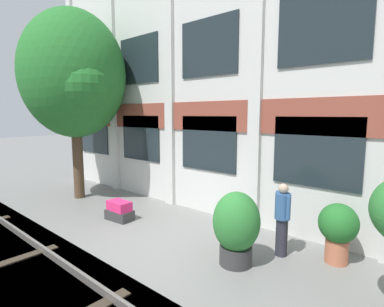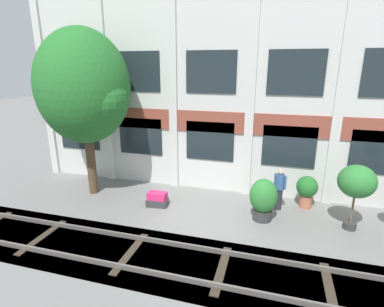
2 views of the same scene
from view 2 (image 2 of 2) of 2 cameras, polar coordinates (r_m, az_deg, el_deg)
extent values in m
plane|color=slate|center=(11.43, 0.22, -11.87)|extent=(80.00, 80.00, 0.00)
cube|color=silver|center=(12.95, 3.84, 11.37)|extent=(16.42, 0.50, 8.55)
cube|color=brown|center=(12.85, 3.48, 6.05)|extent=(16.42, 0.06, 0.90)
cube|color=silver|center=(16.49, -26.12, 10.88)|extent=(0.36, 0.16, 8.55)
cube|color=silver|center=(14.53, -16.20, 11.33)|extent=(0.36, 0.16, 8.55)
cube|color=silver|center=(13.10, -3.64, 11.43)|extent=(0.36, 0.16, 8.55)
cube|color=silver|center=(12.40, 11.09, 10.87)|extent=(0.36, 0.16, 8.55)
cube|color=silver|center=(12.55, 26.39, 9.54)|extent=(0.36, 0.16, 8.55)
cube|color=#1E282D|center=(15.76, -20.64, 3.83)|extent=(2.10, 0.04, 1.70)
cube|color=#1E282D|center=(14.08, -9.77, 3.23)|extent=(2.10, 0.04, 1.70)
cube|color=#1E282D|center=(13.02, 3.40, 2.36)|extent=(2.10, 0.04, 1.70)
cube|color=#1E282D|center=(12.75, 17.96, 1.25)|extent=(2.10, 0.04, 1.70)
cube|color=#1E282D|center=(13.31, 32.19, 0.09)|extent=(2.10, 0.04, 1.70)
cube|color=#1E282D|center=(15.44, -21.76, 14.37)|extent=(2.10, 0.04, 1.70)
cube|color=#1E282D|center=(13.71, -10.38, 15.10)|extent=(2.10, 0.04, 1.70)
cube|color=#1E282D|center=(12.63, 3.64, 15.22)|extent=(2.10, 0.04, 1.70)
cube|color=#1E282D|center=(12.35, 19.19, 14.34)|extent=(2.10, 0.04, 1.70)
cube|color=#4C473F|center=(9.33, -4.60, -20.27)|extent=(24.42, 2.80, 0.28)
cube|color=#605B56|center=(8.67, -6.42, -21.83)|extent=(24.42, 0.07, 0.15)
cube|color=#605B56|center=(9.76, -3.10, -16.85)|extent=(24.42, 0.07, 0.15)
cube|color=#382D23|center=(11.33, -26.61, -13.98)|extent=(0.24, 2.10, 0.03)
cube|color=#382D23|center=(9.66, -11.68, -18.03)|extent=(0.24, 2.10, 0.03)
cube|color=#382D23|center=(8.90, 5.65, -21.12)|extent=(0.24, 2.10, 0.03)
cube|color=#382D23|center=(8.98, 24.70, -22.42)|extent=(0.24, 2.10, 0.03)
cylinder|color=#4C3826|center=(13.52, -18.76, -0.54)|extent=(0.38, 0.38, 3.33)
ellipsoid|color=#236B28|center=(13.01, -19.97, 11.86)|extent=(3.70, 3.70, 4.57)
sphere|color=#236B28|center=(13.76, -22.48, 9.89)|extent=(2.04, 2.04, 2.04)
sphere|color=#236B28|center=(12.37, -16.75, 9.81)|extent=(2.04, 2.04, 2.04)
cylinder|color=#333333|center=(11.43, 13.22, -11.21)|extent=(0.69, 0.69, 0.40)
ellipsoid|color=#2D7A33|center=(11.11, 13.47, -7.85)|extent=(0.99, 0.99, 1.26)
cube|color=#333333|center=(12.22, -6.62, -9.23)|extent=(0.87, 0.56, 0.30)
cube|color=#DB2866|center=(12.09, -6.66, -8.00)|extent=(0.74, 0.43, 0.28)
cylinder|color=#B76647|center=(12.80, 20.79, -8.46)|extent=(0.47, 0.47, 0.52)
ellipsoid|color=#236B28|center=(12.57, 21.08, -5.91)|extent=(0.81, 0.81, 0.84)
cylinder|color=#333333|center=(11.92, 27.81, -12.00)|extent=(0.43, 0.43, 0.25)
cylinder|color=brown|center=(11.60, 28.32, -8.65)|extent=(0.07, 0.07, 1.28)
ellipsoid|color=#2D7A33|center=(11.29, 28.92, -4.67)|extent=(1.20, 1.20, 1.10)
cylinder|color=#282833|center=(12.24, 16.16, -8.32)|extent=(0.26, 0.26, 0.85)
cylinder|color=#33598C|center=(11.97, 16.44, -5.21)|extent=(0.34, 0.34, 0.58)
sphere|color=tan|center=(11.83, 16.59, -3.41)|extent=(0.22, 0.22, 0.22)
cylinder|color=#33598C|center=(12.07, 15.58, -4.80)|extent=(0.09, 0.09, 0.52)
cylinder|color=#33598C|center=(11.85, 17.33, -5.36)|extent=(0.09, 0.09, 0.52)
camera|label=1|loc=(6.30, 43.67, -9.64)|focal=28.00mm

